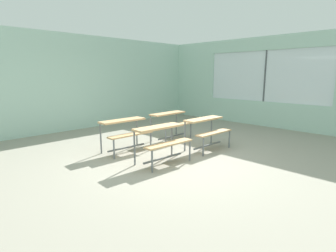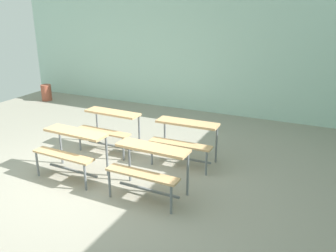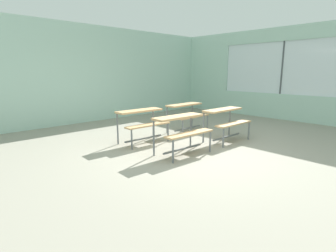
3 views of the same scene
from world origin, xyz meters
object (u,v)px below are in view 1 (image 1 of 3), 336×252
desk_bench_r0c0 (162,136)px  desk_bench_r1c1 (171,120)px  desk_bench_r0c1 (207,126)px  desk_bench_r1c0 (125,128)px

desk_bench_r0c0 → desk_bench_r1c1: 1.91m
desk_bench_r0c1 → desk_bench_r1c1: (0.04, 1.25, 0.00)m
desk_bench_r0c1 → desk_bench_r1c0: bearing=142.3°
desk_bench_r0c0 → desk_bench_r1c0: size_ratio=1.01×
desk_bench_r1c0 → desk_bench_r0c1: bearing=-37.1°
desk_bench_r0c0 → desk_bench_r0c1: (1.44, -0.04, 0.00)m
desk_bench_r0c1 → desk_bench_r1c0: size_ratio=0.99×
desk_bench_r0c0 → desk_bench_r1c1: size_ratio=1.01×
desk_bench_r0c0 → desk_bench_r1c1: bearing=42.1°
desk_bench_r0c1 → desk_bench_r1c1: size_ratio=1.00×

